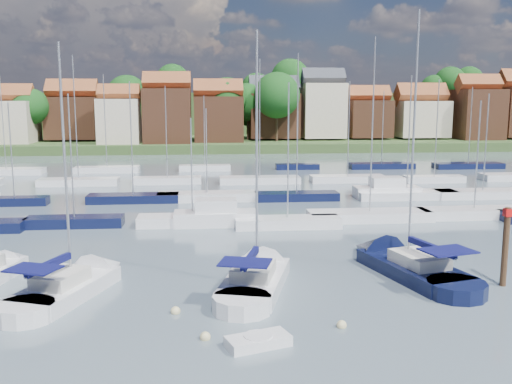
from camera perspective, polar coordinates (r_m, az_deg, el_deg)
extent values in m
plane|color=#475660|center=(68.47, 0.02, 0.41)|extent=(260.00, 260.00, 0.00)
cube|color=silver|center=(32.96, -18.40, -9.49)|extent=(5.06, 7.39, 1.20)
cone|color=silver|center=(36.40, -14.67, -7.52)|extent=(3.83, 4.11, 2.85)
cylinder|color=silver|center=(30.36, -22.02, -11.33)|extent=(3.66, 3.66, 1.20)
cube|color=beige|center=(32.30, -18.96, -8.13)|extent=(2.86, 3.36, 0.70)
cylinder|color=#B2B2B7|center=(31.87, -18.57, 2.65)|extent=(0.14, 0.14, 12.65)
cylinder|color=#B2B2B7|center=(31.32, -20.02, -7.11)|extent=(1.43, 3.59, 0.10)
cube|color=#0D0F44|center=(31.28, -20.03, -6.85)|extent=(1.55, 3.48, 0.35)
cube|color=#0D0F44|center=(30.29, -21.39, -7.16)|extent=(2.86, 2.45, 0.08)
cube|color=silver|center=(32.56, -0.09, -9.23)|extent=(4.86, 7.78, 1.20)
cone|color=silver|center=(36.81, 1.20, -7.02)|extent=(3.85, 4.20, 3.01)
cylinder|color=silver|center=(29.22, -1.41, -11.44)|extent=(3.72, 3.72, 1.20)
cube|color=beige|center=(31.80, -0.26, -7.89)|extent=(2.85, 3.47, 0.70)
cylinder|color=#B2B2B7|center=(31.51, 0.07, 3.75)|extent=(0.14, 0.14, 13.40)
cylinder|color=#B2B2B7|center=(30.61, -0.61, -6.91)|extent=(1.19, 3.90, 0.10)
cube|color=#0D0F44|center=(30.57, -0.61, -6.64)|extent=(1.32, 3.76, 0.35)
cube|color=#0D0F44|center=(29.29, -1.10, -7.05)|extent=(2.96, 2.44, 0.08)
cube|color=black|center=(36.07, 15.42, -7.71)|extent=(5.16, 8.39, 1.20)
cone|color=black|center=(39.97, 11.34, -5.88)|extent=(4.12, 4.51, 3.26)
cylinder|color=black|center=(33.14, 19.39, -9.44)|extent=(3.98, 3.98, 1.20)
cube|color=beige|center=(35.39, 16.00, -6.47)|extent=(3.04, 3.73, 0.70)
cylinder|color=#B2B2B7|center=(35.07, 15.47, 5.13)|extent=(0.14, 0.14, 14.80)
cylinder|color=#B2B2B7|center=(34.33, 17.13, -5.53)|extent=(1.21, 4.22, 0.10)
cube|color=#0D0F44|center=(34.30, 17.14, -5.29)|extent=(1.35, 4.06, 0.35)
cube|color=#0D0F44|center=(33.19, 18.63, -5.58)|extent=(3.18, 2.60, 0.08)
cone|color=silver|center=(40.00, -22.74, -6.43)|extent=(2.76, 3.06, 2.27)
cube|color=silver|center=(25.52, 0.21, -14.76)|extent=(3.02, 2.10, 0.54)
cylinder|color=silver|center=(25.46, 0.21, -14.45)|extent=(1.28, 1.28, 0.35)
cylinder|color=#4C331E|center=(35.70, 23.55, -6.82)|extent=(0.36, 0.36, 6.82)
cube|color=red|center=(35.00, 23.88, -1.88)|extent=(0.40, 0.40, 0.44)
sphere|color=beige|center=(26.36, -5.10, -14.45)|extent=(0.49, 0.49, 0.49)
sphere|color=beige|center=(29.42, -8.05, -11.91)|extent=(0.49, 0.49, 0.49)
sphere|color=beige|center=(27.79, 8.55, -13.23)|extent=(0.47, 0.47, 0.47)
sphere|color=#D85914|center=(37.74, 11.67, -7.20)|extent=(0.54, 0.54, 0.54)
cube|color=black|center=(50.16, -17.68, -2.92)|extent=(8.01, 2.24, 1.00)
cylinder|color=#B2B2B7|center=(49.32, -18.00, 3.42)|extent=(0.12, 0.12, 10.16)
cube|color=silver|center=(48.65, -6.36, -2.91)|extent=(9.22, 2.58, 1.00)
cylinder|color=#B2B2B7|center=(47.90, -6.46, 2.47)|extent=(0.12, 0.12, 8.18)
cube|color=silver|center=(47.59, 3.17, -3.14)|extent=(8.78, 2.46, 1.00)
cylinder|color=#B2B2B7|center=(46.67, 3.24, 4.11)|extent=(0.12, 0.12, 11.06)
cube|color=silver|center=(51.20, 11.28, -2.42)|extent=(10.79, 3.02, 1.00)
cylinder|color=#B2B2B7|center=(50.21, 11.57, 6.49)|extent=(0.12, 0.12, 14.87)
cube|color=silver|center=(55.08, 20.95, -2.03)|extent=(10.13, 2.84, 1.00)
cylinder|color=#B2B2B7|center=(54.34, 21.27, 3.45)|extent=(0.12, 0.12, 9.59)
cube|color=silver|center=(48.43, -4.05, -2.75)|extent=(7.00, 2.60, 1.40)
cube|color=silver|center=(48.21, -4.07, -1.47)|extent=(3.50, 2.20, 1.30)
cube|color=black|center=(62.20, -22.98, -0.92)|extent=(6.54, 1.83, 1.00)
cylinder|color=#B2B2B7|center=(61.55, -23.29, 3.84)|extent=(0.12, 0.12, 9.37)
cube|color=black|center=(60.31, -12.16, -0.68)|extent=(9.30, 2.60, 1.00)
cylinder|color=#B2B2B7|center=(59.57, -12.36, 5.24)|extent=(0.12, 0.12, 11.48)
cube|color=silver|center=(60.24, -4.91, -0.51)|extent=(10.40, 2.91, 1.00)
cylinder|color=#B2B2B7|center=(59.60, -4.98, 4.12)|extent=(0.12, 0.12, 8.77)
cube|color=black|center=(60.31, 4.08, -0.49)|extent=(8.80, 2.46, 1.00)
cylinder|color=#B2B2B7|center=(59.49, 4.17, 6.80)|extent=(0.12, 0.12, 14.33)
cube|color=silver|center=(63.23, 14.82, -0.32)|extent=(10.73, 3.00, 1.00)
cylinder|color=#B2B2B7|center=(62.50, 15.07, 5.62)|extent=(0.12, 0.12, 12.14)
cube|color=silver|center=(66.42, 21.72, -0.23)|extent=(10.48, 2.93, 1.00)
cylinder|color=#B2B2B7|center=(65.79, 22.01, 4.62)|extent=(0.12, 0.12, 10.28)
cube|color=silver|center=(63.35, 12.92, -0.09)|extent=(7.00, 2.60, 1.40)
cube|color=silver|center=(63.19, 12.95, 0.89)|extent=(3.50, 2.20, 1.30)
cube|color=silver|center=(73.92, -17.31, 0.92)|extent=(9.71, 2.72, 1.00)
cylinder|color=#B2B2B7|center=(73.24, -17.61, 7.08)|extent=(0.12, 0.12, 14.88)
cube|color=silver|center=(72.73, -8.85, 1.11)|extent=(8.49, 2.38, 1.00)
cylinder|color=#B2B2B7|center=(72.12, -8.97, 5.95)|extent=(0.12, 0.12, 11.31)
cube|color=silver|center=(72.21, 0.37, 1.16)|extent=(10.16, 2.85, 1.00)
cylinder|color=#B2B2B7|center=(71.52, 0.37, 7.35)|extent=(0.12, 0.12, 14.59)
cube|color=silver|center=(74.30, 9.13, 1.27)|extent=(9.53, 2.67, 1.00)
cylinder|color=#B2B2B7|center=(73.69, 9.25, 6.25)|extent=(0.12, 0.12, 11.91)
cube|color=silver|center=(76.49, 17.38, 1.19)|extent=(7.62, 2.13, 1.00)
cylinder|color=#B2B2B7|center=(75.89, 17.63, 6.10)|extent=(0.12, 0.12, 12.13)
cube|color=silver|center=(88.17, -23.69, 1.86)|extent=(10.37, 2.90, 1.00)
cylinder|color=#B2B2B7|center=(87.63, -24.00, 6.46)|extent=(0.12, 0.12, 13.20)
cube|color=silver|center=(85.68, -14.67, 2.14)|extent=(9.24, 2.59, 1.00)
cylinder|color=#B2B2B7|center=(85.12, -14.87, 6.88)|extent=(0.12, 0.12, 13.17)
cube|color=silver|center=(85.27, -5.14, 2.38)|extent=(7.57, 2.12, 1.00)
cylinder|color=#B2B2B7|center=(84.78, -5.20, 6.15)|extent=(0.12, 0.12, 10.24)
cube|color=black|center=(86.60, 4.15, 2.50)|extent=(6.58, 1.84, 1.00)
cylinder|color=#B2B2B7|center=(86.18, 4.18, 5.47)|extent=(0.12, 0.12, 8.01)
cube|color=black|center=(89.60, 12.43, 2.53)|extent=(9.92, 2.78, 1.00)
cylinder|color=#B2B2B7|center=(89.12, 12.56, 6.34)|extent=(0.12, 0.12, 10.92)
cube|color=black|center=(93.58, 20.43, 2.45)|extent=(10.55, 2.95, 1.00)
cylinder|color=#B2B2B7|center=(93.11, 20.65, 6.27)|extent=(0.12, 0.12, 11.51)
cube|color=#354824|center=(144.85, -2.82, 5.23)|extent=(200.00, 70.00, 3.00)
cube|color=#354824|center=(169.56, -3.21, 7.42)|extent=(200.00, 60.00, 14.00)
cube|color=beige|center=(125.69, -23.32, 6.42)|extent=(9.35, 10.04, 8.56)
cube|color=brown|center=(125.60, -23.48, 8.88)|extent=(9.54, 4.63, 4.63)
cube|color=brown|center=(128.16, -17.77, 7.08)|extent=(10.37, 9.97, 8.73)
cube|color=brown|center=(128.11, -17.90, 9.59)|extent=(10.57, 5.13, 5.13)
cube|color=beige|center=(117.60, -13.45, 6.87)|extent=(8.09, 8.80, 8.96)
cube|color=brown|center=(117.51, -13.55, 9.53)|extent=(8.25, 4.00, 4.00)
cube|color=brown|center=(117.55, -8.83, 7.50)|extent=(9.36, 10.17, 10.97)
cube|color=brown|center=(117.54, -8.91, 10.73)|extent=(9.54, 4.63, 4.63)
cube|color=brown|center=(119.12, -3.78, 7.24)|extent=(9.90, 8.56, 9.42)
cube|color=brown|center=(119.05, -3.81, 10.09)|extent=(10.10, 4.90, 4.90)
cube|color=brown|center=(125.00, 1.78, 7.64)|extent=(10.59, 8.93, 9.49)
cube|color=#383A42|center=(124.97, 1.79, 10.41)|extent=(10.80, 5.24, 5.24)
cube|color=beige|center=(125.88, 6.68, 8.09)|extent=(9.01, 8.61, 11.65)
cube|color=#383A42|center=(125.93, 6.74, 11.24)|extent=(9.19, 4.46, 4.46)
cube|color=brown|center=(129.65, 11.12, 7.21)|extent=(9.10, 9.34, 8.00)
cube|color=brown|center=(129.58, 11.19, 9.47)|extent=(9.28, 4.50, 4.50)
cube|color=beige|center=(133.06, 16.07, 7.04)|extent=(10.86, 9.59, 7.88)
cube|color=brown|center=(132.99, 16.18, 9.31)|extent=(11.07, 5.37, 5.37)
cube|color=brown|center=(135.36, 21.20, 7.21)|extent=(9.18, 9.96, 10.97)
cube|color=brown|center=(135.34, 21.37, 10.00)|extent=(9.36, 4.54, 4.54)
cylinder|color=#382619|center=(156.16, 18.70, 8.07)|extent=(0.50, 0.50, 4.47)
sphere|color=#194D18|center=(156.20, 18.82, 10.30)|extent=(8.18, 8.18, 8.18)
cylinder|color=#382619|center=(123.85, -0.79, 6.19)|extent=(0.50, 0.50, 4.46)
sphere|color=#194D18|center=(123.66, -0.80, 8.99)|extent=(8.15, 8.15, 8.15)
cylinder|color=#382619|center=(142.67, 3.40, 8.49)|extent=(0.50, 0.50, 5.15)
sphere|color=#194D18|center=(142.74, 3.43, 11.30)|extent=(9.41, 9.41, 9.41)
cylinder|color=#382619|center=(143.86, -8.29, 8.46)|extent=(0.50, 0.50, 4.56)
sphere|color=#194D18|center=(143.91, -8.35, 10.93)|extent=(8.34, 8.34, 8.34)
cylinder|color=#382619|center=(133.83, -12.66, 6.35)|extent=(0.50, 0.50, 5.15)
sphere|color=#194D18|center=(133.68, -12.76, 9.34)|extent=(9.42, 9.42, 9.42)
cylinder|color=#382619|center=(138.56, -18.98, 7.23)|extent=(0.50, 0.50, 3.42)
sphere|color=#194D18|center=(138.51, -19.08, 9.15)|extent=(6.26, 6.26, 6.26)
cylinder|color=#382619|center=(133.75, 3.34, 6.26)|extent=(0.50, 0.50, 3.77)
sphere|color=#194D18|center=(133.58, 3.36, 8.45)|extent=(6.89, 6.89, 6.89)
cylinder|color=#382619|center=(119.45, 2.09, 6.25)|extent=(0.50, 0.50, 5.21)
sphere|color=#194D18|center=(119.28, 2.11, 9.64)|extent=(9.53, 9.53, 9.53)
cylinder|color=#382619|center=(146.09, 22.65, 5.66)|extent=(0.50, 0.50, 2.97)
sphere|color=#194D18|center=(145.93, 22.75, 7.24)|extent=(5.44, 5.44, 5.44)
cylinder|color=#382619|center=(121.39, -2.89, 6.20)|extent=(0.50, 0.50, 4.84)
sphere|color=#194D18|center=(121.21, -2.92, 9.31)|extent=(8.85, 8.85, 8.85)
cylinder|color=#382619|center=(154.75, 17.26, 8.01)|extent=(0.50, 0.50, 3.72)
sphere|color=#194D18|center=(154.76, 17.36, 9.87)|extent=(6.80, 6.80, 6.80)
cylinder|color=#382619|center=(135.81, 21.19, 5.75)|extent=(0.50, 0.50, 4.05)
sphere|color=#194D18|center=(135.64, 21.33, 8.07)|extent=(7.40, 7.40, 7.40)
cylinder|color=#382619|center=(125.24, -21.47, 5.48)|extent=(0.50, 0.50, 4.00)
sphere|color=#194D18|center=(125.06, -21.62, 7.96)|extent=(7.32, 7.32, 7.32)
cylinder|color=#382619|center=(141.27, 0.02, 8.23)|extent=(0.50, 0.50, 3.93)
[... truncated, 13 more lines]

